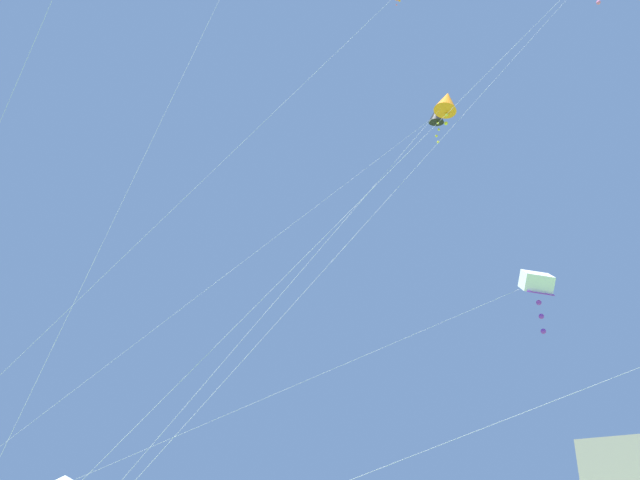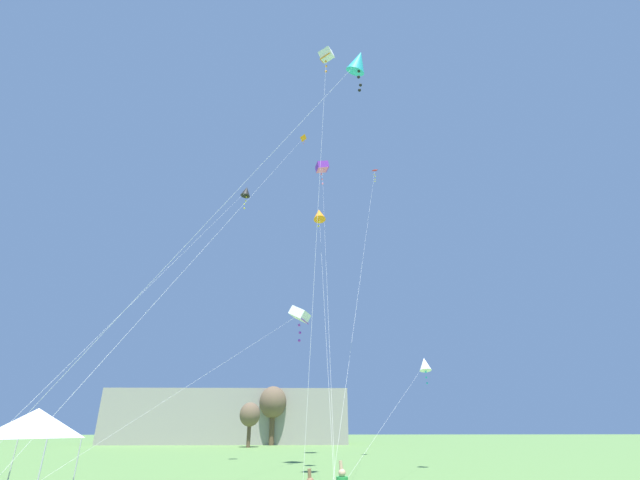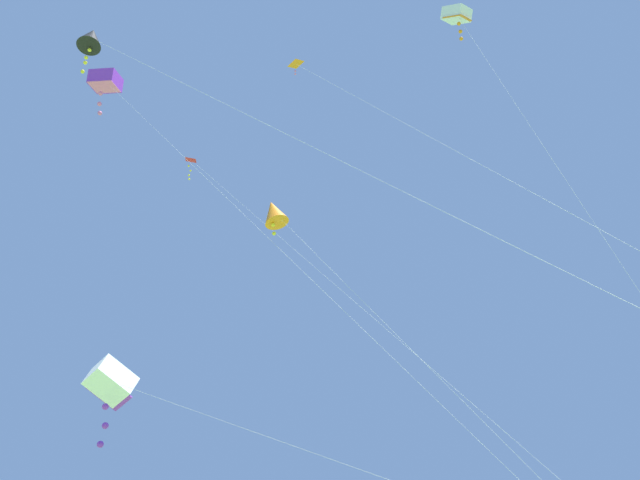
{
  "view_description": "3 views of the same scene",
  "coord_description": "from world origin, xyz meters",
  "px_view_note": "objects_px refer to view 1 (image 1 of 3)",
  "views": [
    {
      "loc": [
        22.67,
        2.58,
        3.11
      ],
      "look_at": [
        5.16,
        10.97,
        10.88
      ],
      "focal_mm": 35.0,
      "sensor_mm": 36.0,
      "label": 1
    },
    {
      "loc": [
        3.99,
        -13.5,
        3.14
      ],
      "look_at": [
        4.79,
        13.69,
        14.72
      ],
      "focal_mm": 24.0,
      "sensor_mm": 36.0,
      "label": 2
    },
    {
      "loc": [
        -16.4,
        7.38,
        2.6
      ],
      "look_at": [
        2.94,
        14.45,
        15.42
      ],
      "focal_mm": 40.0,
      "sensor_mm": 36.0,
      "label": 3
    }
  ],
  "objects_px": {
    "kite_orange_diamond_0": "(446,102)",
    "kite_orange_delta_6": "(376,15)",
    "kite_white_box_7": "(536,283)",
    "kite_black_diamond_8": "(436,115)"
  },
  "relations": [
    {
      "from": "kite_white_box_7",
      "to": "kite_black_diamond_8",
      "type": "distance_m",
      "value": 12.66
    },
    {
      "from": "kite_white_box_7",
      "to": "kite_black_diamond_8",
      "type": "relative_size",
      "value": 1.04
    },
    {
      "from": "kite_orange_diamond_0",
      "to": "kite_white_box_7",
      "type": "bearing_deg",
      "value": 106.05
    },
    {
      "from": "kite_orange_diamond_0",
      "to": "kite_orange_delta_6",
      "type": "bearing_deg",
      "value": -127.46
    },
    {
      "from": "kite_white_box_7",
      "to": "kite_black_diamond_8",
      "type": "xyz_separation_m",
      "value": [
        -5.23,
        -0.61,
        11.51
      ]
    },
    {
      "from": "kite_orange_diamond_0",
      "to": "kite_white_box_7",
      "type": "xyz_separation_m",
      "value": [
        -1.52,
        5.28,
        -6.89
      ]
    },
    {
      "from": "kite_white_box_7",
      "to": "kite_orange_diamond_0",
      "type": "bearing_deg",
      "value": -73.95
    },
    {
      "from": "kite_orange_diamond_0",
      "to": "kite_orange_delta_6",
      "type": "height_order",
      "value": "kite_orange_delta_6"
    },
    {
      "from": "kite_orange_diamond_0",
      "to": "kite_black_diamond_8",
      "type": "distance_m",
      "value": 9.41
    },
    {
      "from": "kite_orange_diamond_0",
      "to": "kite_white_box_7",
      "type": "relative_size",
      "value": 0.74
    }
  ]
}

